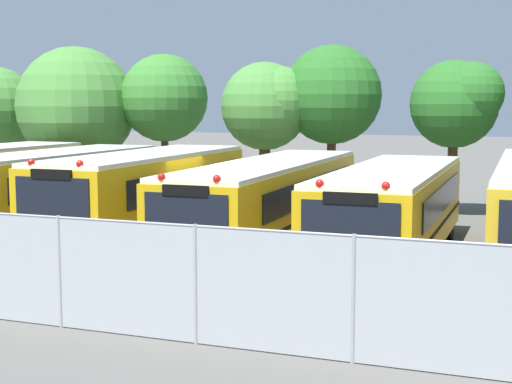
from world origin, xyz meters
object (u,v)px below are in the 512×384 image
object	(u,v)px
school_bus_1	(49,188)
tree_2	(166,97)
school_bus_4	(393,208)
tree_4	(330,95)
tree_5	(459,102)
traffic_cone	(150,296)
tree_1	(80,107)
school_bus_3	(270,200)
school_bus_2	(146,193)
tree_3	(269,105)

from	to	relation	value
school_bus_1	tree_2	bearing A→B (deg)	-85.01
school_bus_4	tree_2	distance (m)	15.50
tree_2	tree_4	distance (m)	7.45
school_bus_1	tree_5	bearing A→B (deg)	-143.39
tree_5	traffic_cone	distance (m)	16.58
school_bus_1	school_bus_4	bearing A→B (deg)	179.78
tree_5	tree_1	bearing A→B (deg)	-179.59
school_bus_1	school_bus_4	size ratio (longest dim) A/B	0.94
school_bus_1	tree_5	xyz separation A→B (m)	(11.68, 8.52, 2.74)
school_bus_1	tree_4	world-z (taller)	tree_4
school_bus_3	tree_4	size ratio (longest dim) A/B	1.82
school_bus_1	tree_2	size ratio (longest dim) A/B	1.58
school_bus_3	tree_2	world-z (taller)	tree_2
school_bus_1	tree_5	world-z (taller)	tree_5
school_bus_2	tree_5	size ratio (longest dim) A/B	1.71
school_bus_3	traffic_cone	distance (m)	7.32
tree_4	tree_2	bearing A→B (deg)	176.72
tree_1	school_bus_1	bearing A→B (deg)	-62.24
school_bus_3	tree_5	xyz separation A→B (m)	(4.27, 8.33, 2.80)
school_bus_4	tree_4	world-z (taller)	tree_4
school_bus_2	tree_2	bearing A→B (deg)	-66.79
tree_2	traffic_cone	world-z (taller)	tree_2
tree_1	traffic_cone	world-z (taller)	tree_1
school_bus_3	tree_5	size ratio (longest dim) A/B	2.04
tree_1	tree_2	bearing A→B (deg)	16.46
tree_2	traffic_cone	distance (m)	18.93
school_bus_3	tree_2	distance (m)	12.73
school_bus_2	tree_5	world-z (taller)	tree_5
school_bus_2	tree_5	bearing A→B (deg)	-134.12
tree_1	tree_3	xyz separation A→B (m)	(8.92, -0.26, 0.10)
tree_4	tree_5	xyz separation A→B (m)	(4.99, -0.55, -0.28)
tree_4	tree_1	bearing A→B (deg)	-176.60
school_bus_4	tree_5	bearing A→B (deg)	-95.45
school_bus_1	traffic_cone	world-z (taller)	school_bus_1
school_bus_2	tree_1	xyz separation A→B (m)	(-8.01, 8.54, 2.50)
school_bus_3	tree_4	distance (m)	9.42
traffic_cone	school_bus_1	bearing A→B (deg)	136.81
tree_3	tree_4	world-z (taller)	tree_4
school_bus_1	traffic_cone	distance (m)	10.36
tree_1	tree_5	distance (m)	16.11
tree_4	tree_5	world-z (taller)	tree_4
school_bus_1	tree_1	distance (m)	9.83
tree_2	traffic_cone	bearing A→B (deg)	-63.49
school_bus_4	tree_5	xyz separation A→B (m)	(0.66, 8.66, 2.82)
tree_3	school_bus_4	bearing A→B (deg)	-51.77
school_bus_2	tree_2	distance (m)	10.95
school_bus_2	school_bus_1	bearing A→B (deg)	-3.12
tree_5	tree_4	bearing A→B (deg)	173.75
tree_1	tree_4	size ratio (longest dim) A/B	1.03
school_bus_4	tree_5	distance (m)	9.13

